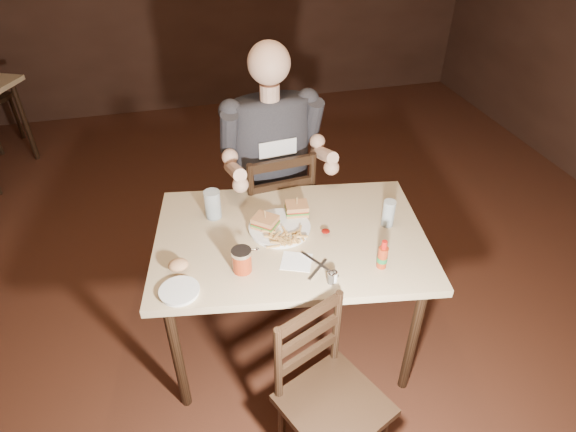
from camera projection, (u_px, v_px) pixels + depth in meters
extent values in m
plane|color=black|center=(263.00, 352.00, 2.69)|extent=(7.00, 7.00, 0.00)
cube|color=tan|center=(291.00, 239.00, 2.32)|extent=(1.41, 1.05, 0.04)
cylinder|color=black|center=(177.00, 357.00, 2.23)|extent=(0.05, 0.05, 0.73)
cylinder|color=black|center=(189.00, 258.00, 2.78)|extent=(0.05, 0.05, 0.73)
cylinder|color=black|center=(413.00, 339.00, 2.31)|extent=(0.05, 0.05, 0.73)
cylinder|color=black|center=(378.00, 247.00, 2.86)|extent=(0.05, 0.05, 0.73)
cylinder|color=black|center=(25.00, 122.00, 4.24)|extent=(0.04, 0.04, 0.73)
cylinder|color=white|center=(280.00, 229.00, 2.34)|extent=(0.33, 0.33, 0.02)
ellipsoid|color=maroon|center=(326.00, 231.00, 2.30)|extent=(0.05, 0.05, 0.01)
cylinder|color=silver|center=(213.00, 204.00, 2.39)|extent=(0.09, 0.09, 0.15)
cylinder|color=silver|center=(388.00, 213.00, 2.33)|extent=(0.07, 0.07, 0.14)
cube|color=white|center=(296.00, 262.00, 2.15)|extent=(0.17, 0.17, 0.00)
cube|color=silver|center=(319.00, 264.00, 2.13)|extent=(0.12, 0.20, 0.01)
cube|color=silver|center=(318.00, 270.00, 2.11)|extent=(0.12, 0.12, 0.00)
cylinder|color=white|center=(180.00, 292.00, 2.00)|extent=(0.19, 0.19, 0.01)
ellipsoid|color=tan|center=(178.00, 265.00, 2.08)|extent=(0.10, 0.08, 0.05)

